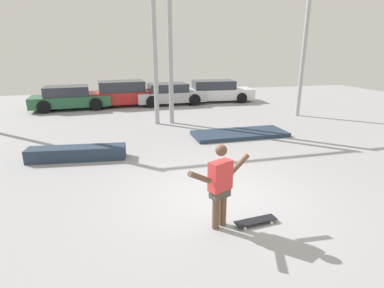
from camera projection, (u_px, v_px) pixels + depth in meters
ground_plane at (217, 197)px, 6.56m from camera, size 36.00×36.00×0.00m
skateboarder at (220, 183)px, 5.23m from camera, size 1.33×0.67×1.57m
skateboard at (256, 221)px, 5.55m from camera, size 0.84×0.31×0.08m
grind_box at (77, 153)px, 8.76m from camera, size 2.82×0.86×0.39m
manual_pad at (240, 134)px, 11.25m from camera, size 3.52×1.38×0.14m
canopy_support_left at (71, 31)px, 11.21m from camera, size 6.45×0.20×6.08m
canopy_support_right at (242, 33)px, 12.84m from camera, size 6.45×0.20×6.08m
parked_car_green at (70, 98)px, 16.11m from camera, size 4.16×2.11×1.24m
parked_car_red at (124, 94)px, 17.13m from camera, size 4.64×2.18×1.40m
parked_car_silver at (170, 94)px, 17.58m from camera, size 4.02×2.00×1.22m
parked_car_white at (215, 91)px, 18.48m from camera, size 4.60×2.12×1.30m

